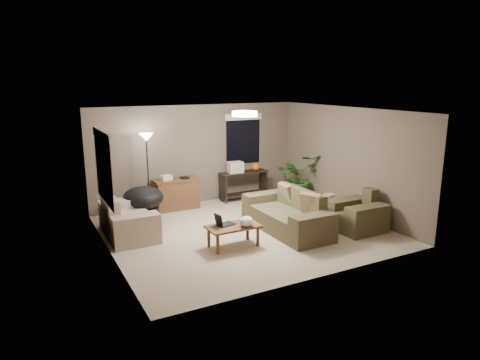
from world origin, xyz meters
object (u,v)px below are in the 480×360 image
floor_lamp (147,147)px  cat_scratching_post (330,206)px  loveseat (127,222)px  armchair (357,216)px  coffee_table (233,229)px  papasan_chair (143,202)px  houseplant (296,182)px  console_table (244,183)px  main_sofa (288,217)px  desk (177,194)px

floor_lamp → cat_scratching_post: (3.71, -2.07, -1.38)m
loveseat → armchair: size_ratio=1.60×
coffee_table → papasan_chair: bearing=116.0°
houseplant → loveseat: bearing=-172.8°
loveseat → floor_lamp: floor_lamp is taller
cat_scratching_post → houseplant: bearing=88.8°
loveseat → coffee_table: size_ratio=1.60×
houseplant → cat_scratching_post: size_ratio=2.48×
loveseat → armchair: (4.38, -1.89, 0.00)m
cat_scratching_post → console_table: bearing=118.0°
loveseat → console_table: bearing=21.1°
floor_lamp → houseplant: bearing=-10.1°
loveseat → console_table: (3.40, 1.31, 0.14)m
houseplant → cat_scratching_post: houseplant is taller
coffee_table → papasan_chair: size_ratio=1.00×
loveseat → coffee_table: 2.25m
coffee_table → console_table: (1.76, 2.85, 0.08)m
papasan_chair → cat_scratching_post: (4.00, -1.55, -0.25)m
console_table → papasan_chair: papasan_chair is taller
main_sofa → loveseat: (-3.08, 1.24, 0.00)m
papasan_chair → armchair: bearing=-34.2°
armchair → papasan_chair: size_ratio=1.00×
main_sofa → console_table: main_sofa is taller
coffee_table → console_table: 3.35m
papasan_chair → loveseat: bearing=-127.0°
armchair → cat_scratching_post: (0.15, 1.06, -0.08)m
armchair → desk: size_ratio=0.91×
houseplant → coffee_table: bearing=-144.2°
papasan_chair → main_sofa: bearing=-37.7°
loveseat → papasan_chair: 0.91m
loveseat → houseplant: houseplant is taller
coffee_table → floor_lamp: 3.15m
armchair → cat_scratching_post: bearing=81.8°
armchair → papasan_chair: 4.65m
main_sofa → console_table: 2.58m
coffee_table → houseplant: size_ratio=0.81×
loveseat → desk: (1.53, 1.32, 0.08)m
desk → floor_lamp: size_ratio=0.58×
desk → cat_scratching_post: (3.00, -2.15, -0.16)m
papasan_chair → floor_lamp: floor_lamp is taller
console_table → floor_lamp: size_ratio=0.68×
main_sofa → coffee_table: size_ratio=2.20×
coffee_table → houseplant: 3.61m
coffee_table → houseplant: bearing=35.8°
console_table → cat_scratching_post: 2.43m
cat_scratching_post → main_sofa: bearing=-164.1°
loveseat → main_sofa: bearing=-22.0°
main_sofa → floor_lamp: size_ratio=1.15×
papasan_chair → cat_scratching_post: papasan_chair is taller
console_table → coffee_table: bearing=-121.7°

